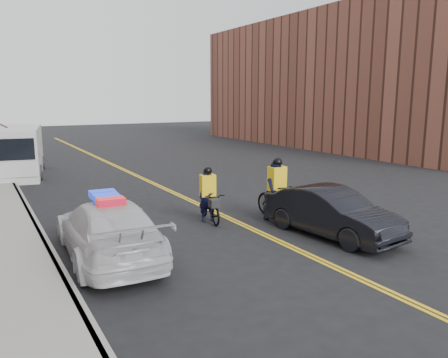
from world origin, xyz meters
TOP-DOWN VIEW (x-y plane):
  - ground at (0.00, 0.00)m, footprint 120.00×120.00m
  - center_line_left at (-0.08, 8.00)m, footprint 0.10×60.00m
  - center_line_right at (0.08, 8.00)m, footprint 0.10×60.00m
  - curb at (-6.00, 8.00)m, footprint 0.20×60.00m
  - building_across at (22.00, 18.00)m, footprint 12.00×30.00m
  - police_cruiser at (-4.69, 0.17)m, footprint 2.46×5.45m
  - dark_sedan at (1.70, -1.36)m, footprint 2.03×4.61m
  - cargo_van at (-5.53, 14.85)m, footprint 3.26×6.53m
  - cyclist_near at (-0.80, 1.91)m, footprint 0.98×2.02m
  - cyclist_far at (1.42, 0.99)m, footprint 0.99×2.16m

SIDE VIEW (x-z plane):
  - ground at x=0.00m, z-range 0.00..0.00m
  - center_line_left at x=-0.08m, z-range 0.00..0.01m
  - center_line_right at x=0.08m, z-range 0.00..0.01m
  - curb at x=-6.00m, z-range 0.00..0.15m
  - cyclist_near at x=-0.80m, z-range -0.29..1.61m
  - dark_sedan at x=1.70m, z-range 0.00..1.47m
  - police_cruiser at x=-4.69m, z-range -0.07..1.64m
  - cyclist_far at x=1.42m, z-range -0.23..1.94m
  - cargo_van at x=-5.53m, z-range -0.03..2.59m
  - building_across at x=22.00m, z-range 0.00..11.00m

